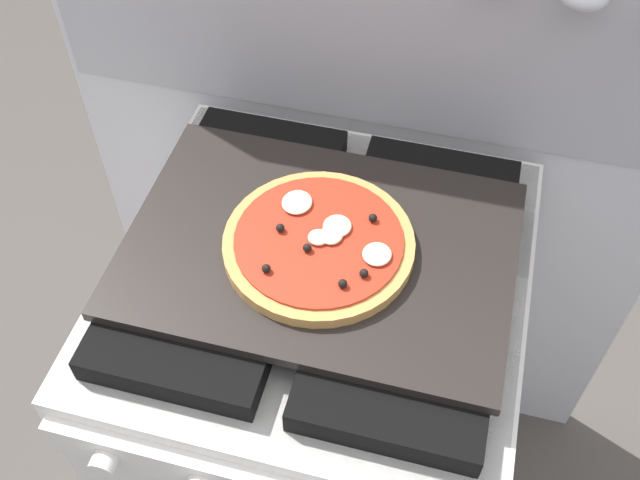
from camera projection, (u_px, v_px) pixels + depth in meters
kitchen_backsplash at (369, 151)px, 1.33m from camera, size 1.10×0.09×1.55m
stove at (320, 402)px, 1.39m from camera, size 0.60×0.64×0.90m
baking_tray at (320, 248)px, 1.04m from camera, size 0.54×0.38×0.02m
pizza_left at (321, 243)px, 1.02m from camera, size 0.26×0.26×0.03m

